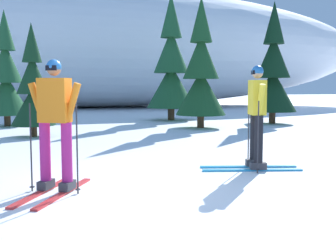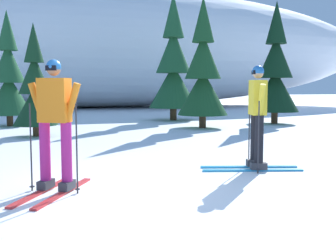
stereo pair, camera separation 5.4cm
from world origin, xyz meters
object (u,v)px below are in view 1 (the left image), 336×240
(pine_tree_far_left, at_px, (6,78))
(pine_tree_far_right, at_px, (273,73))
(pine_tree_center, at_px, (171,68))
(skier_yellow_jacket, at_px, (256,116))
(pine_tree_center_right, at_px, (201,73))
(pine_tree_center_left, at_px, (33,89))
(skier_orange_jacket, at_px, (55,122))

(pine_tree_far_left, distance_m, pine_tree_far_right, 10.22)
(pine_tree_center, bearing_deg, pine_tree_far_left, -167.61)
(skier_yellow_jacket, height_order, pine_tree_far_right, pine_tree_far_right)
(pine_tree_center, height_order, pine_tree_center_right, pine_tree_center)
(pine_tree_center, bearing_deg, pine_tree_center_left, -136.84)
(pine_tree_center, xyz_separation_m, pine_tree_far_right, (3.68, -2.24, -0.27))
(skier_yellow_jacket, bearing_deg, pine_tree_center_left, 129.24)
(pine_tree_far_left, bearing_deg, skier_orange_jacket, -75.19)
(skier_yellow_jacket, relative_size, pine_tree_center, 0.34)
(pine_tree_center_left, distance_m, pine_tree_center_right, 5.74)
(pine_tree_far_left, height_order, pine_tree_center_left, pine_tree_far_left)
(pine_tree_far_left, xyz_separation_m, pine_tree_center, (6.51, 1.43, 0.50))
(pine_tree_far_left, height_order, pine_tree_center_right, pine_tree_center_right)
(pine_tree_center, height_order, pine_tree_far_right, pine_tree_center)
(pine_tree_far_left, bearing_deg, pine_tree_center_left, -67.23)
(skier_yellow_jacket, bearing_deg, pine_tree_center_right, 82.35)
(skier_yellow_jacket, bearing_deg, pine_tree_far_right, 62.61)
(pine_tree_center_left, relative_size, pine_tree_center, 0.61)
(pine_tree_center, distance_m, pine_tree_center_right, 3.35)
(pine_tree_far_left, xyz_separation_m, pine_tree_far_right, (10.19, -0.81, 0.22))
(skier_yellow_jacket, relative_size, pine_tree_far_left, 0.43)
(skier_orange_jacket, relative_size, pine_tree_center_right, 0.40)
(pine_tree_center_left, bearing_deg, pine_tree_center, 43.16)
(skier_orange_jacket, relative_size, pine_tree_center_left, 0.56)
(skier_yellow_jacket, distance_m, pine_tree_center, 10.47)
(pine_tree_far_left, relative_size, pine_tree_center_right, 0.92)
(skier_yellow_jacket, distance_m, pine_tree_center_right, 7.19)
(skier_orange_jacket, relative_size, pine_tree_far_left, 0.43)
(skier_yellow_jacket, relative_size, skier_orange_jacket, 1.00)
(pine_tree_far_right, bearing_deg, pine_tree_center_left, -163.88)
(pine_tree_center, distance_m, pine_tree_far_right, 4.32)
(pine_tree_center_right, bearing_deg, pine_tree_center, 97.19)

